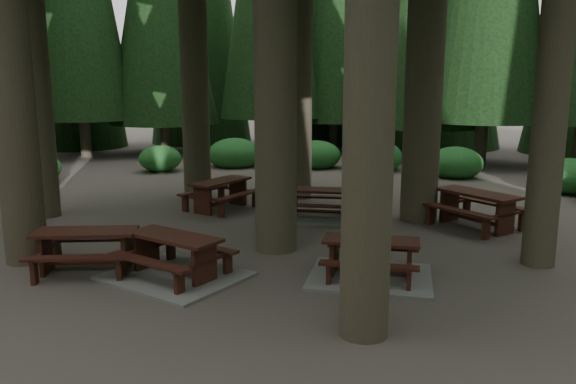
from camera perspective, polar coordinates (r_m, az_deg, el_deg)
The scene contains 8 objects.
ground at distance 11.87m, azimuth -4.98°, elevation -5.41°, with size 80.00×80.00×0.00m, color #534A43.
picnic_table_a at distance 10.05m, azimuth -11.45°, elevation -7.11°, with size 2.32×1.95×0.77m.
picnic_table_b at distance 15.17m, azimuth -6.85°, elevation 0.20°, with size 1.51×1.86×0.79m.
picnic_table_c at distance 14.17m, azimuth 3.20°, elevation -1.66°, with size 2.71×2.51×0.74m.
picnic_table_d at distance 13.85m, azimuth 18.60°, elevation -1.17°, with size 2.44×2.24×0.85m.
picnic_table_e at distance 10.70m, azimuth -19.83°, elevation -5.03°, with size 2.28×2.20×0.77m.
picnic_table_f at distance 9.92m, azimuth 8.38°, elevation -7.40°, with size 2.56×2.35×0.71m.
shrub_ring at distance 11.97m, azimuth -0.14°, elevation -3.25°, with size 23.86×24.64×1.49m.
Camera 1 is at (6.93, -9.04, 3.34)m, focal length 35.00 mm.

